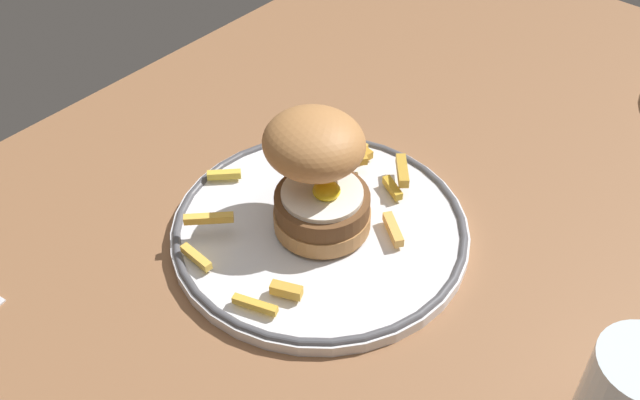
{
  "coord_description": "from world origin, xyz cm",
  "views": [
    {
      "loc": [
        -37.69,
        -28.03,
        50.43
      ],
      "look_at": [
        -0.01,
        4.71,
        4.6
      ],
      "focal_mm": 40.94,
      "sensor_mm": 36.0,
      "label": 1
    }
  ],
  "objects": [
    {
      "name": "dinner_plate",
      "position": [
        -0.01,
        4.71,
        0.84
      ],
      "size": [
        28.66,
        28.66,
        1.6
      ],
      "color": "silver",
      "rests_on": "ground_plane"
    },
    {
      "name": "ground_plane",
      "position": [
        0.0,
        0.0,
        -2.0
      ],
      "size": [
        129.89,
        82.85,
        4.0
      ],
      "primitive_type": "cube",
      "color": "brown"
    },
    {
      "name": "burger",
      "position": [
        0.7,
        5.53,
        7.33
      ],
      "size": [
        13.18,
        13.07,
        11.34
      ],
      "color": "#B07843",
      "rests_on": "dinner_plate"
    },
    {
      "name": "fries_pile",
      "position": [
        2.29,
        6.41,
        2.36
      ],
      "size": [
        24.3,
        21.21,
        2.31
      ],
      "color": "gold",
      "rests_on": "dinner_plate"
    }
  ]
}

